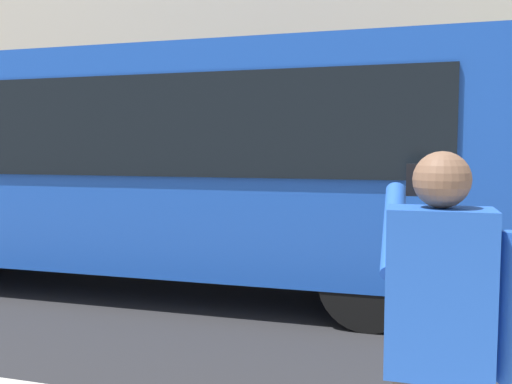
# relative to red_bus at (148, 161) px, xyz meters

# --- Properties ---
(ground_plane) EXTENTS (60.00, 60.00, 0.00)m
(ground_plane) POSITION_rel_red_bus_xyz_m (-3.10, -0.11, -1.68)
(ground_plane) COLOR #232326
(red_bus) EXTENTS (9.05, 2.54, 3.08)m
(red_bus) POSITION_rel_red_bus_xyz_m (0.00, 0.00, 0.00)
(red_bus) COLOR #1947AD
(red_bus) RESTS_ON ground_plane
(pedestrian_photographer) EXTENTS (0.53, 0.52, 1.70)m
(pedestrian_photographer) POSITION_rel_red_bus_xyz_m (-3.54, 4.44, -0.54)
(pedestrian_photographer) COLOR #4C4238
(pedestrian_photographer) RESTS_ON sidewalk_curb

